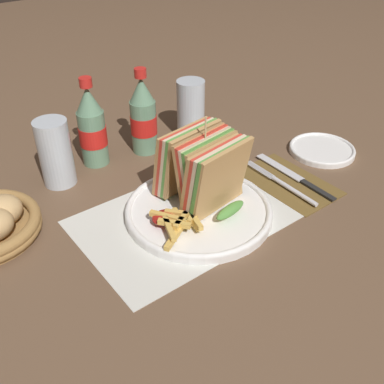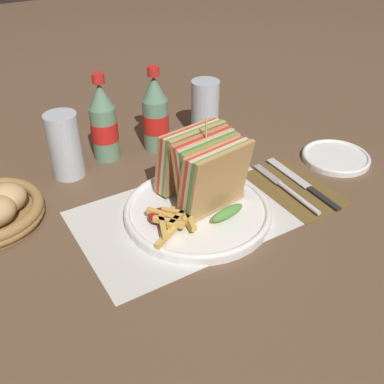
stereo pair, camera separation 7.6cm
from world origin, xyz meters
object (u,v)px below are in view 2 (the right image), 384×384
Objects in this scene: fork at (292,192)px; glass_near at (205,113)px; club_sandwich at (204,171)px; coke_bottle_near at (104,123)px; side_saucer at (336,157)px; knife at (303,183)px; glass_far at (65,146)px; coke_bottle_far at (155,115)px; plate_main at (198,211)px.

fork is 1.42× the size of glass_near.
coke_bottle_near reaches higher than club_sandwich.
coke_bottle_near reaches higher than side_saucer.
knife is (0.21, -0.04, -0.07)m from club_sandwich.
glass_far is at bearing -179.83° from glass_near.
knife is 0.29m from glass_near.
side_saucer is at bearing -0.82° from club_sandwich.
coke_bottle_near is at bearing 107.36° from club_sandwich.
coke_bottle_near is (-0.08, 0.27, 0.00)m from club_sandwich.
glass_near and glass_far have the same top height.
side_saucer is at bearing 17.85° from knife.
coke_bottle_far is at bearing 1.68° from glass_far.
coke_bottle_far reaches higher than knife.
glass_near reaches higher than side_saucer.
club_sandwich is 0.92× the size of coke_bottle_far.
plate_main is 0.30m from coke_bottle_near.
side_saucer is (0.19, -0.25, -0.05)m from glass_near.
glass_far is 0.58m from side_saucer.
coke_bottle_far reaches higher than glass_near.
side_saucer is (0.37, 0.01, -0.00)m from plate_main.
fork is at bearing -66.09° from coke_bottle_far.
glass_near is at bearing 126.84° from side_saucer.
fork is 0.05m from knife.
glass_far is at bearing -164.06° from coke_bottle_near.
knife is at bearing 22.18° from fork.
glass_far is (-0.10, -0.03, -0.01)m from coke_bottle_near.
knife is at bearing -79.52° from glass_near.
side_saucer is (0.52, -0.25, -0.06)m from glass_far.
knife is 0.35m from coke_bottle_far.
plate_main is 1.41× the size of coke_bottle_far.
knife is 1.10× the size of coke_bottle_far.
coke_bottle_near is at bearing 101.89° from plate_main.
club_sandwich is 0.83× the size of knife.
club_sandwich is (0.02, 0.02, 0.07)m from plate_main.
glass_far is (-0.34, -0.00, 0.01)m from glass_near.
club_sandwich reaches higher than side_saucer.
side_saucer is (0.43, -0.27, -0.08)m from coke_bottle_near.
coke_bottle_near is at bearing 129.09° from fork.
glass_near reaches higher than fork.
knife is at bearing -36.21° from glass_far.
club_sandwich is 0.92× the size of coke_bottle_near.
side_saucer is (0.13, 0.04, 0.00)m from knife.
glass_far is (-0.16, 0.26, 0.06)m from plate_main.
glass_far reaches higher than plate_main.
coke_bottle_near is (-0.25, 0.33, 0.07)m from fork.
coke_bottle_far reaches higher than plate_main.
fork is at bearing -52.75° from coke_bottle_near.
side_saucer is at bearing -53.16° from glass_near.
coke_bottle_far reaches higher than club_sandwich.
knife is 1.10× the size of coke_bottle_near.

